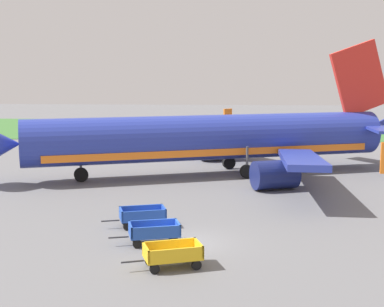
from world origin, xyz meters
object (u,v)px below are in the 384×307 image
object	(u,v)px
baggage_cart_nearest	(172,254)
baggage_cart_second_in_row	(154,232)
baggage_cart_third_in_row	(142,216)
airplane	(221,138)

from	to	relation	value
baggage_cart_nearest	baggage_cart_second_in_row	bearing A→B (deg)	110.66
baggage_cart_third_in_row	baggage_cart_second_in_row	bearing A→B (deg)	-70.78
baggage_cart_nearest	baggage_cart_third_in_row	size ratio (longest dim) A/B	1.00
baggage_cart_third_in_row	airplane	bearing A→B (deg)	75.11
baggage_cart_nearest	airplane	bearing A→B (deg)	85.08
baggage_cart_nearest	baggage_cart_second_in_row	distance (m)	3.55
baggage_cart_nearest	baggage_cart_third_in_row	world-z (taller)	same
baggage_cart_second_in_row	baggage_cart_third_in_row	bearing A→B (deg)	109.22
airplane	baggage_cart_second_in_row	bearing A→B (deg)	-99.52
baggage_cart_second_in_row	baggage_cart_third_in_row	distance (m)	3.19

